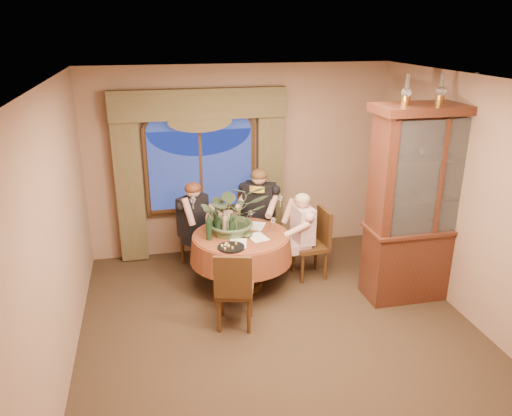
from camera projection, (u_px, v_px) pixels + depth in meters
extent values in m
plane|color=black|center=(283.00, 336.00, 5.63)|extent=(5.00, 5.00, 0.00)
plane|color=#87634B|center=(240.00, 161.00, 7.43)|extent=(4.50, 0.00, 4.50)
plane|color=#87634B|center=(478.00, 205.00, 5.60)|extent=(0.00, 5.00, 5.00)
plane|color=white|center=(289.00, 82.00, 4.66)|extent=(5.00, 5.00, 0.00)
cube|color=#463E22|center=(129.00, 184.00, 7.07)|extent=(0.38, 0.14, 2.32)
cube|color=#463E22|center=(270.00, 175.00, 7.49)|extent=(0.38, 0.14, 2.32)
cylinder|color=maroon|center=(241.00, 260.00, 6.60)|extent=(1.41, 1.41, 0.75)
cube|color=#38170D|center=(427.00, 205.00, 6.12)|extent=(1.51, 0.59, 2.46)
cube|color=black|center=(310.00, 244.00, 6.82)|extent=(0.45, 0.45, 0.96)
cube|color=black|center=(250.00, 228.00, 7.36)|extent=(0.54, 0.54, 0.96)
cube|color=black|center=(198.00, 233.00, 7.19)|extent=(0.58, 0.58, 0.96)
cube|color=black|center=(235.00, 288.00, 5.70)|extent=(0.52, 0.52, 0.96)
imported|color=#435B39|center=(233.00, 189.00, 6.38)|extent=(0.88, 0.98, 0.77)
imported|color=#485B32|center=(247.00, 235.00, 6.39)|extent=(0.14, 0.14, 0.04)
cylinder|color=black|center=(231.00, 247.00, 6.06)|extent=(0.33, 0.33, 0.02)
cylinder|color=black|center=(232.00, 226.00, 6.31)|extent=(0.07, 0.07, 0.33)
cylinder|color=black|center=(209.00, 228.00, 6.25)|extent=(0.07, 0.07, 0.33)
cylinder|color=tan|center=(225.00, 224.00, 6.38)|extent=(0.07, 0.07, 0.33)
cylinder|color=tan|center=(208.00, 222.00, 6.44)|extent=(0.07, 0.07, 0.33)
cylinder|color=black|center=(218.00, 225.00, 6.34)|extent=(0.07, 0.07, 0.33)
cylinder|color=black|center=(216.00, 219.00, 6.53)|extent=(0.07, 0.07, 0.33)
cube|color=white|center=(258.00, 237.00, 6.38)|extent=(0.27, 0.34, 0.00)
cube|color=white|center=(256.00, 226.00, 6.73)|extent=(0.32, 0.36, 0.00)
cube|color=white|center=(238.00, 243.00, 6.20)|extent=(0.27, 0.34, 0.00)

